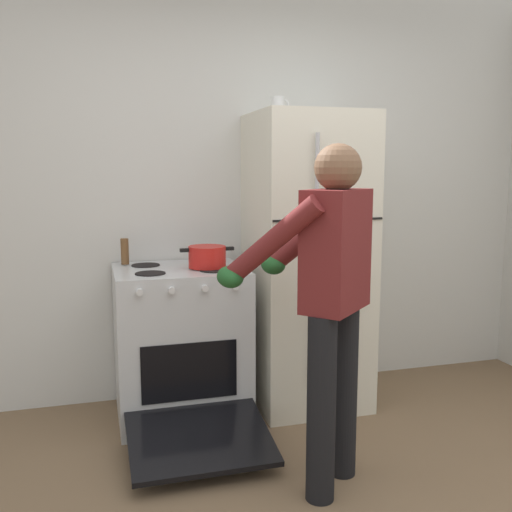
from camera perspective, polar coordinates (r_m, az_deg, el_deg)
name	(u,v)px	position (r m, az deg, el deg)	size (l,w,h in m)	color
kitchen_wall_back	(230,190)	(3.82, -2.59, 6.57)	(6.00, 0.10, 2.70)	silver
refrigerator	(306,261)	(3.62, 5.04, -0.53)	(0.68, 0.72, 1.83)	silver
stove_range	(181,344)	(3.51, -7.45, -8.70)	(0.76, 1.22, 0.91)	silver
person_cook	(327,287)	(2.63, 7.07, -3.03)	(0.70, 0.74, 1.60)	black
red_pot	(207,257)	(3.39, -4.87, -0.07)	(0.32, 0.22, 0.13)	red
coffee_mug	(278,105)	(3.58, 2.21, 14.81)	(0.11, 0.08, 0.10)	silver
pepper_mill	(125,251)	(3.58, -12.91, 0.45)	(0.05, 0.05, 0.16)	brown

